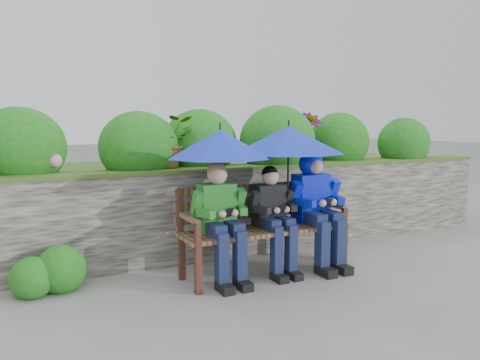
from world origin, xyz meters
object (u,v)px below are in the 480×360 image
boy_left (221,216)px  umbrella_left (220,144)px  boy_middle (274,213)px  boy_right (316,200)px  park_bench (262,222)px  umbrella_right (289,140)px

boy_left → umbrella_left: umbrella_left is taller
boy_left → umbrella_left: bearing=68.8°
boy_middle → boy_right: bearing=0.1°
umbrella_left → boy_right: bearing=-2.9°
park_bench → umbrella_left: bearing=-177.4°
boy_middle → umbrella_left: size_ratio=1.06×
umbrella_left → umbrella_right: (0.75, -0.02, 0.03)m
park_bench → boy_right: boy_right is taller
park_bench → boy_middle: size_ratio=1.59×
boy_left → umbrella_left: (0.02, 0.06, 0.68)m
boy_left → umbrella_left: size_ratio=1.12×
boy_left → umbrella_right: size_ratio=1.02×
boy_right → park_bench: bearing=172.9°
park_bench → umbrella_right: umbrella_right is taller
boy_left → umbrella_left: 0.68m
boy_left → umbrella_right: bearing=3.1°
park_bench → umbrella_left: size_ratio=1.68×
park_bench → boy_middle: (0.09, -0.08, 0.10)m
boy_middle → boy_right: 0.53m
boy_right → umbrella_right: 0.72m
boy_middle → umbrella_right: size_ratio=0.96×
umbrella_right → boy_left: bearing=-176.9°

